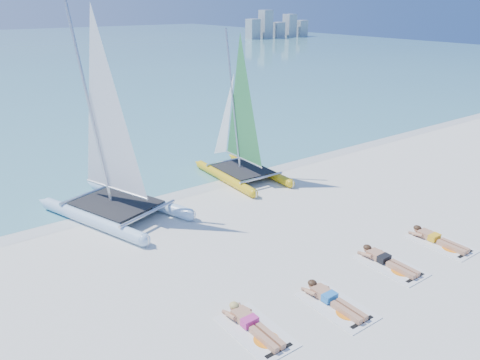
# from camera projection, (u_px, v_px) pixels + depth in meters

# --- Properties ---
(ground) EXTENTS (140.00, 140.00, 0.00)m
(ground) POSITION_uv_depth(u_px,v_px,m) (257.00, 256.00, 13.07)
(ground) COLOR silver
(ground) RESTS_ON ground
(wet_sand_strip) EXTENTS (140.00, 1.40, 0.01)m
(wet_sand_strip) POSITION_uv_depth(u_px,v_px,m) (165.00, 194.00, 17.20)
(wet_sand_strip) COLOR silver
(wet_sand_strip) RESTS_ON ground
(distant_skyline) EXTENTS (14.00, 2.00, 5.00)m
(distant_skyline) POSITION_uv_depth(u_px,v_px,m) (277.00, 27.00, 88.67)
(distant_skyline) COLOR #A7AEB7
(distant_skyline) RESTS_ON ground
(catamaran_blue) EXTENTS (3.99, 5.65, 7.01)m
(catamaran_blue) POSITION_uv_depth(u_px,v_px,m) (109.00, 154.00, 14.91)
(catamaran_blue) COLOR #C2E7FF
(catamaran_blue) RESTS_ON ground
(catamaran_yellow) EXTENTS (2.22, 4.67, 5.90)m
(catamaran_yellow) POSITION_uv_depth(u_px,v_px,m) (237.00, 130.00, 18.54)
(catamaran_yellow) COLOR gold
(catamaran_yellow) RESTS_ON ground
(towel_a) EXTENTS (1.00, 1.85, 0.02)m
(towel_a) POSITION_uv_depth(u_px,v_px,m) (256.00, 331.00, 10.08)
(towel_a) COLOR white
(towel_a) RESTS_ON ground
(sunbather_a) EXTENTS (0.37, 1.73, 0.26)m
(sunbather_a) POSITION_uv_depth(u_px,v_px,m) (251.00, 322.00, 10.19)
(sunbather_a) COLOR tan
(sunbather_a) RESTS_ON towel_a
(towel_b) EXTENTS (1.00, 1.85, 0.02)m
(towel_b) POSITION_uv_depth(u_px,v_px,m) (336.00, 306.00, 10.92)
(towel_b) COLOR white
(towel_b) RESTS_ON ground
(sunbather_b) EXTENTS (0.37, 1.73, 0.26)m
(sunbather_b) POSITION_uv_depth(u_px,v_px,m) (331.00, 298.00, 11.02)
(sunbather_b) COLOR tan
(sunbather_b) RESTS_ON towel_b
(towel_c) EXTENTS (1.00, 1.85, 0.02)m
(towel_c) POSITION_uv_depth(u_px,v_px,m) (391.00, 266.00, 12.57)
(towel_c) COLOR white
(towel_c) RESTS_ON ground
(sunbather_c) EXTENTS (0.37, 1.73, 0.26)m
(sunbather_c) POSITION_uv_depth(u_px,v_px,m) (385.00, 259.00, 12.68)
(sunbather_c) COLOR tan
(sunbather_c) RESTS_ON towel_c
(towel_d) EXTENTS (1.00, 1.85, 0.02)m
(towel_d) POSITION_uv_depth(u_px,v_px,m) (441.00, 244.00, 13.70)
(towel_d) COLOR white
(towel_d) RESTS_ON ground
(sunbather_d) EXTENTS (0.37, 1.73, 0.26)m
(sunbather_d) POSITION_uv_depth(u_px,v_px,m) (435.00, 238.00, 13.81)
(sunbather_d) COLOR tan
(sunbather_d) RESTS_ON towel_d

